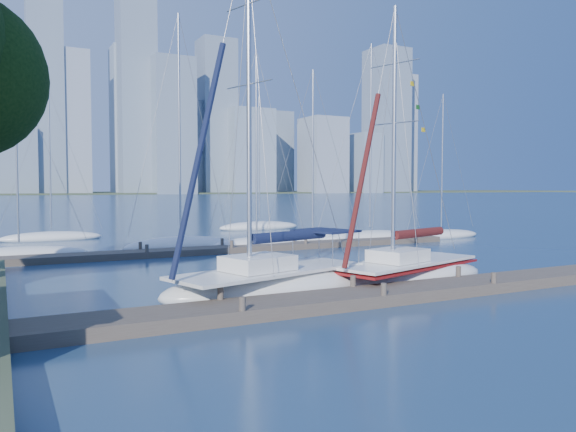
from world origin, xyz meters
TOP-DOWN VIEW (x-y plane):
  - ground at (0.00, 0.00)m, footprint 700.00×700.00m
  - near_dock at (0.00, 0.00)m, footprint 26.00×2.00m
  - far_dock at (2.00, 16.00)m, footprint 30.00×1.80m
  - far_shore at (0.00, 320.00)m, footprint 800.00×100.00m
  - sailboat_navy at (-2.47, 2.60)m, footprint 8.63×4.88m
  - sailboat_maroon at (3.65, 2.50)m, footprint 8.20×4.71m
  - bg_boat_0 at (-10.26, 18.39)m, footprint 7.19×2.32m
  - bg_boat_1 at (-1.09, 18.65)m, footprint 7.51×4.22m
  - bg_boat_2 at (3.54, 17.28)m, footprint 6.51×4.42m
  - bg_boat_3 at (8.60, 18.88)m, footprint 6.96×4.36m
  - bg_boat_4 at (12.73, 17.73)m, footprint 8.20×4.05m
  - bg_boat_5 at (19.18, 17.36)m, footprint 7.32×2.50m
  - bg_boat_6 at (-7.80, 29.05)m, footprint 7.35×3.29m
  - bg_boat_7 at (10.26, 31.79)m, footprint 7.94×2.45m
  - skyline at (29.41, 290.45)m, footprint 501.83×51.31m

SIDE VIEW (x-z plane):
  - ground at x=0.00m, z-range 0.00..0.00m
  - far_shore at x=0.00m, z-range -0.75..0.75m
  - far_dock at x=2.00m, z-range 0.00..0.36m
  - near_dock at x=0.00m, z-range 0.00..0.40m
  - bg_boat_0 at x=-10.26m, z-range -5.02..5.46m
  - bg_boat_5 at x=19.18m, z-range -5.44..5.89m
  - bg_boat_6 at x=-7.80m, z-range -5.42..5.87m
  - bg_boat_7 at x=10.26m, z-range -6.03..6.54m
  - bg_boat_2 at x=3.54m, z-range -6.19..6.72m
  - bg_boat_3 at x=8.60m, z-range -5.99..6.53m
  - bg_boat_4 at x=12.73m, z-range -6.98..7.55m
  - bg_boat_1 at x=-1.09m, z-range -7.20..7.82m
  - sailboat_maroon at x=3.65m, z-range -4.86..6.69m
  - sailboat_navy at x=-2.47m, z-range -5.64..7.76m
  - skyline at x=29.41m, z-range -20.73..92.26m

